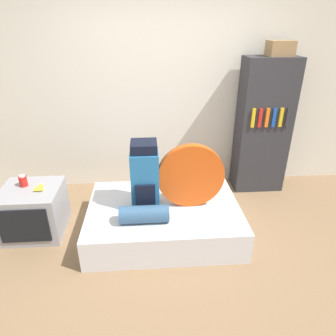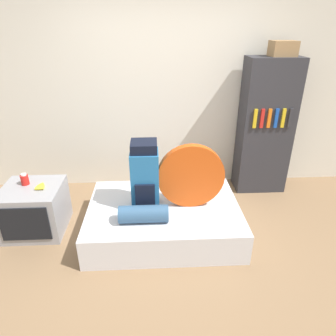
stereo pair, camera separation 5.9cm
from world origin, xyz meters
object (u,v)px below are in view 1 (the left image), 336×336
object	(u,v)px
backpack	(145,176)
cardboard_box	(280,48)
canister	(23,181)
sleeping_roll	(144,214)
television	(34,211)
tent_bag	(191,176)
bookshelf	(263,127)

from	to	relation	value
backpack	cardboard_box	size ratio (longest dim) A/B	2.53
backpack	canister	world-z (taller)	backpack
sleeping_roll	television	distance (m)	1.28
cardboard_box	tent_bag	bearing A→B (deg)	-140.79
backpack	bookshelf	size ratio (longest dim) A/B	0.41
sleeping_roll	canister	xyz separation A→B (m)	(-1.28, 0.47, 0.17)
backpack	tent_bag	size ratio (longest dim) A/B	1.04
television	tent_bag	bearing A→B (deg)	-3.65
canister	tent_bag	bearing A→B (deg)	-6.22
bookshelf	television	bearing A→B (deg)	-163.38
television	bookshelf	bearing A→B (deg)	16.62
sleeping_roll	canister	bearing A→B (deg)	159.91
sleeping_roll	television	xyz separation A→B (m)	(-1.21, 0.38, -0.16)
tent_bag	television	distance (m)	1.76
tent_bag	sleeping_roll	size ratio (longest dim) A/B	1.43
television	canister	size ratio (longest dim) A/B	4.92
cardboard_box	sleeping_roll	bearing A→B (deg)	-143.52
sleeping_roll	cardboard_box	distance (m)	2.50
cardboard_box	bookshelf	bearing A→B (deg)	-177.54
cardboard_box	backpack	bearing A→B (deg)	-150.40
sleeping_roll	cardboard_box	size ratio (longest dim) A/B	1.69
bookshelf	cardboard_box	world-z (taller)	cardboard_box
bookshelf	cardboard_box	distance (m)	0.97
tent_bag	sleeping_roll	bearing A→B (deg)	-150.75
backpack	sleeping_roll	size ratio (longest dim) A/B	1.49
backpack	bookshelf	world-z (taller)	bookshelf
sleeping_roll	canister	size ratio (longest dim) A/B	3.87
sleeping_roll	television	world-z (taller)	television
canister	cardboard_box	xyz separation A→B (m)	(2.93, 0.75, 1.25)
sleeping_roll	bookshelf	world-z (taller)	bookshelf
sleeping_roll	canister	world-z (taller)	canister
television	cardboard_box	size ratio (longest dim) A/B	2.16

